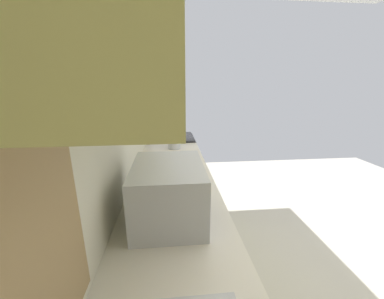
# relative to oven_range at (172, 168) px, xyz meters

# --- Properties ---
(ground_plane) EXTENTS (5.77, 5.77, 0.00)m
(ground_plane) POSITION_rel_oven_range_xyz_m (-1.42, -1.33, -0.47)
(ground_plane) COLOR #BBB5A9
(wall_back) EXTENTS (3.73, 0.12, 2.74)m
(wall_back) POSITION_rel_oven_range_xyz_m (-1.42, 0.37, 0.90)
(wall_back) COLOR beige
(wall_back) RESTS_ON ground_plane
(counter_run) EXTENTS (2.92, 0.63, 0.90)m
(counter_run) POSITION_rel_oven_range_xyz_m (-1.76, 0.01, -0.02)
(counter_run) COLOR #C2C068
(counter_run) RESTS_ON ground_plane
(upper_cabinets) EXTENTS (2.09, 0.31, 0.58)m
(upper_cabinets) POSITION_rel_oven_range_xyz_m (-1.76, 0.15, 1.38)
(upper_cabinets) COLOR tan
(window_back_wall) EXTENTS (0.57, 0.02, 0.65)m
(window_back_wall) POSITION_rel_oven_range_xyz_m (-2.64, 0.30, 0.83)
(window_back_wall) COLOR #997A4C
(oven_range) EXTENTS (0.61, 0.63, 1.08)m
(oven_range) POSITION_rel_oven_range_xyz_m (0.00, 0.00, 0.00)
(oven_range) COLOR black
(oven_range) RESTS_ON ground_plane
(microwave) EXTENTS (0.48, 0.37, 0.30)m
(microwave) POSITION_rel_oven_range_xyz_m (-1.89, 0.03, 0.59)
(microwave) COLOR #B7BABF
(microwave) RESTS_ON counter_run
(bowl) EXTENTS (0.18, 0.18, 0.07)m
(bowl) POSITION_rel_oven_range_xyz_m (-1.42, -0.03, 0.47)
(bowl) COLOR #4C8CBF
(bowl) RESTS_ON counter_run
(kettle) EXTENTS (0.19, 0.14, 0.19)m
(kettle) POSITION_rel_oven_range_xyz_m (-0.53, -0.03, 0.52)
(kettle) COLOR #B7BABF
(kettle) RESTS_ON counter_run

